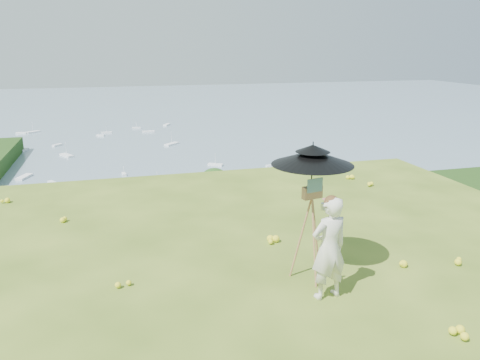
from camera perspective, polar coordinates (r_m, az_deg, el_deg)
name	(u,v)px	position (r m, az deg, el deg)	size (l,w,h in m)	color
ground	(262,285)	(7.53, 2.67, -12.70)	(14.00, 14.00, 0.00)	#44611B
shoreline_tier	(136,267)	(90.44, -12.60, -10.33)	(170.00, 28.00, 8.00)	#6A6555
bay_water	(117,122)	(249.14, -14.72, 6.86)	(700.00, 700.00, 0.00)	#7193A2
slope_trees	(146,251)	(45.33, -11.42, -8.53)	(110.00, 50.00, 6.00)	#204815
harbor_town	(133,235)	(87.79, -12.86, -6.52)	(110.00, 22.00, 5.00)	silver
moored_boats	(85,157)	(171.69, -18.39, 2.70)	(140.00, 140.00, 0.70)	white
wildflowers	(257,275)	(7.72, 2.09, -11.45)	(10.00, 10.50, 0.12)	yellow
painter	(329,248)	(6.99, 10.79, -8.16)	(0.58, 0.38, 1.58)	silver
field_easel	(311,229)	(7.46, 8.60, -5.97)	(0.64, 0.64, 1.69)	olive
sun_umbrella	(312,169)	(7.18, 8.77, 1.31)	(1.25, 1.25, 0.85)	black
painter_cap	(332,199)	(6.72, 11.13, -2.33)	(0.21, 0.25, 0.10)	#D97B77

